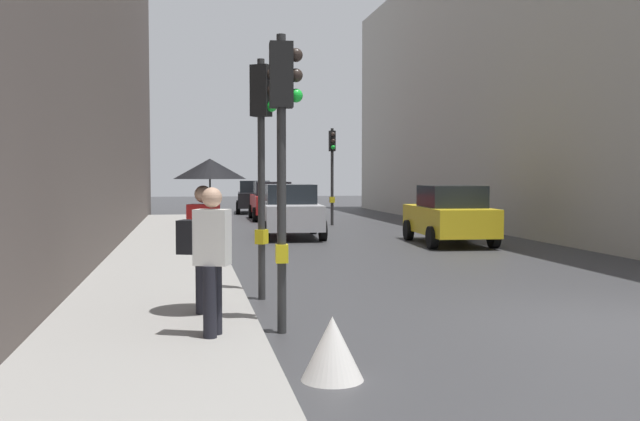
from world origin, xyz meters
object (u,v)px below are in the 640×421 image
traffic_light_far_median (332,159)px  warning_sign_triangle (332,348)px  traffic_light_near_right (262,135)px  car_dark_suv (255,197)px  car_red_sedan (272,201)px  car_yellow_taxi (449,215)px  traffic_light_near_left (283,129)px  pedestrian_with_umbrella (208,192)px  car_silver_hatchback (291,211)px  pedestrian_with_black_backpack (209,252)px

traffic_light_far_median → warning_sign_triangle: bearing=-101.6°
traffic_light_near_right → car_dark_suv: 27.24m
car_red_sedan → car_yellow_taxi: 13.18m
traffic_light_near_left → traffic_light_far_median: bearing=76.6°
traffic_light_far_median → traffic_light_near_left: traffic_light_far_median is taller
car_dark_suv → warning_sign_triangle: size_ratio=6.65×
traffic_light_near_right → traffic_light_far_median: 17.52m
traffic_light_near_right → traffic_light_near_left: 2.55m
traffic_light_near_right → pedestrian_with_umbrella: traffic_light_near_right is taller
car_yellow_taxi → warning_sign_triangle: size_ratio=6.62×
traffic_light_near_right → car_silver_hatchback: (2.15, 11.63, -1.86)m
car_silver_hatchback → traffic_light_near_right: bearing=-100.5°
car_red_sedan → warning_sign_triangle: (-2.43, -25.77, -0.55)m
car_red_sedan → pedestrian_with_black_backpack: 24.52m
car_silver_hatchback → car_red_sedan: (0.49, 9.39, 0.00)m
car_yellow_taxi → pedestrian_with_black_backpack: size_ratio=2.43×
traffic_light_far_median → pedestrian_with_black_backpack: bearing=-105.6°
car_red_sedan → car_dark_suv: bearing=92.4°
traffic_light_near_left → car_silver_hatchback: traffic_light_near_left is taller
traffic_light_far_median → pedestrian_with_umbrella: size_ratio=1.87×
car_yellow_taxi → pedestrian_with_umbrella: 12.66m
warning_sign_triangle → car_red_sedan: bearing=84.6°
pedestrian_with_umbrella → pedestrian_with_black_backpack: size_ratio=1.21×
car_silver_hatchback → car_yellow_taxi: (4.34, -3.22, 0.00)m
car_silver_hatchback → pedestrian_with_umbrella: bearing=-103.0°
car_dark_suv → traffic_light_near_right: bearing=-95.0°
traffic_light_far_median → pedestrian_with_black_backpack: (-5.62, -20.13, -1.59)m
traffic_light_near_left → car_dark_suv: (2.38, 29.62, -1.80)m
pedestrian_with_umbrella → car_dark_suv: bearing=83.4°
car_red_sedan → pedestrian_with_umbrella: bearing=-98.9°
car_silver_hatchback → car_yellow_taxi: bearing=-36.5°
car_yellow_taxi → traffic_light_near_left: bearing=-120.6°
car_silver_hatchback → pedestrian_with_umbrella: 13.81m
car_dark_suv → pedestrian_with_black_backpack: bearing=-96.3°
traffic_light_near_right → pedestrian_with_black_backpack: 3.73m
car_silver_hatchback → car_dark_suv: (0.23, 15.44, 0.00)m
traffic_light_near_right → car_silver_hatchback: bearing=79.5°
car_silver_hatchback → pedestrian_with_umbrella: size_ratio=2.01×
car_silver_hatchback → car_dark_suv: size_ratio=1.00×
car_dark_suv → warning_sign_triangle: bearing=-93.9°
traffic_light_far_median → car_red_sedan: 4.95m
car_red_sedan → car_yellow_taxi: bearing=-73.0°
traffic_light_near_right → pedestrian_with_black_backpack: traffic_light_near_right is taller
traffic_light_near_right → pedestrian_with_umbrella: bearing=-117.8°
traffic_light_far_median → pedestrian_with_umbrella: 19.52m
car_yellow_taxi → warning_sign_triangle: 14.60m
traffic_light_near_right → warning_sign_triangle: 5.33m
car_dark_suv → pedestrian_with_umbrella: (-3.33, -28.86, 0.96)m
traffic_light_near_left → traffic_light_near_right: bearing=90.1°
traffic_light_far_median → car_red_sedan: size_ratio=0.94×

